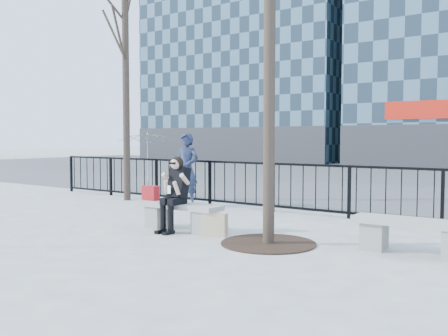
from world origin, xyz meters
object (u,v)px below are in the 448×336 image
Objects in this scene: bench_main at (180,214)px; seated_woman at (174,194)px; standing_man at (187,169)px; bench_second at (414,233)px.

bench_main is 0.40m from seated_woman.
standing_man is (-1.98, 2.72, 0.22)m from seated_woman.
standing_man reaches higher than bench_second.
bench_second is 4.01m from seated_woman.
seated_woman is at bearing -61.31° from standing_man.
standing_man is at bearing 127.68° from bench_main.
seated_woman is 3.37m from standing_man.
standing_man is at bearing 159.28° from bench_second.
standing_man reaches higher than seated_woman.
bench_second is 1.28× the size of seated_woman.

